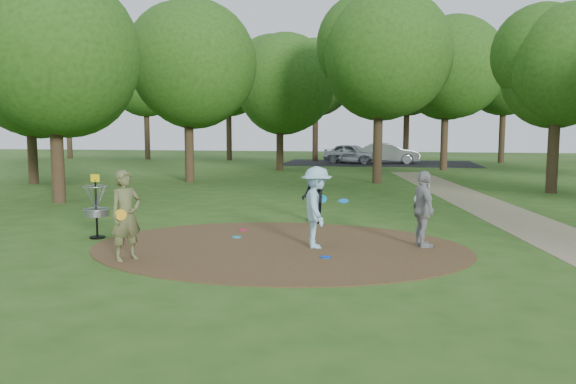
# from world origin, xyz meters

# --- Properties ---
(ground) EXTENTS (100.00, 100.00, 0.00)m
(ground) POSITION_xyz_m (0.00, 0.00, 0.00)
(ground) COLOR #2D5119
(ground) RESTS_ON ground
(dirt_clearing) EXTENTS (8.40, 8.40, 0.02)m
(dirt_clearing) POSITION_xyz_m (0.00, 0.00, 0.01)
(dirt_clearing) COLOR #47301C
(dirt_clearing) RESTS_ON ground
(footpath) EXTENTS (7.55, 39.89, 0.01)m
(footpath) POSITION_xyz_m (6.50, 2.00, 0.01)
(footpath) COLOR #8C7A5B
(footpath) RESTS_ON ground
(parking_lot) EXTENTS (14.00, 8.00, 0.01)m
(parking_lot) POSITION_xyz_m (2.00, 30.00, 0.00)
(parking_lot) COLOR black
(parking_lot) RESTS_ON ground
(player_observer_with_disc) EXTENTS (0.73, 0.79, 1.82)m
(player_observer_with_disc) POSITION_xyz_m (-2.77, -1.72, 0.91)
(player_observer_with_disc) COLOR brown
(player_observer_with_disc) RESTS_ON ground
(player_throwing_with_disc) EXTENTS (1.16, 1.29, 1.80)m
(player_throwing_with_disc) POSITION_xyz_m (0.82, 0.09, 0.90)
(player_throwing_with_disc) COLOR #9ACDE5
(player_throwing_with_disc) RESTS_ON ground
(player_walking_with_disc) EXTENTS (0.85, 0.93, 1.55)m
(player_walking_with_disc) POSITION_xyz_m (0.37, 3.19, 0.78)
(player_walking_with_disc) COLOR black
(player_walking_with_disc) RESTS_ON ground
(player_waiting_with_disc) EXTENTS (0.70, 1.08, 1.71)m
(player_waiting_with_disc) POSITION_xyz_m (3.14, 0.48, 0.85)
(player_waiting_with_disc) COLOR #969799
(player_waiting_with_disc) RESTS_ON ground
(disc_ground_cyan) EXTENTS (0.22, 0.22, 0.02)m
(disc_ground_cyan) POSITION_xyz_m (-1.19, 0.84, 0.03)
(disc_ground_cyan) COLOR #1A9ED1
(disc_ground_cyan) RESTS_ON dirt_clearing
(disc_ground_blue) EXTENTS (0.22, 0.22, 0.02)m
(disc_ground_blue) POSITION_xyz_m (1.13, -0.90, 0.03)
(disc_ground_blue) COLOR blue
(disc_ground_blue) RESTS_ON dirt_clearing
(disc_ground_red) EXTENTS (0.22, 0.22, 0.02)m
(disc_ground_red) POSITION_xyz_m (-1.28, 1.78, 0.03)
(disc_ground_red) COLOR #CC1449
(disc_ground_red) RESTS_ON dirt_clearing
(car_left) EXTENTS (4.58, 3.30, 1.45)m
(car_left) POSITION_xyz_m (0.05, 29.51, 0.72)
(car_left) COLOR #A8AAB0
(car_left) RESTS_ON ground
(car_right) EXTENTS (4.73, 2.00, 1.52)m
(car_right) POSITION_xyz_m (2.61, 29.75, 0.76)
(car_right) COLOR #96999D
(car_right) RESTS_ON ground
(disc_golf_basket) EXTENTS (0.63, 0.63, 1.54)m
(disc_golf_basket) POSITION_xyz_m (-4.50, 0.30, 0.87)
(disc_golf_basket) COLOR black
(disc_golf_basket) RESTS_ON ground
(tree_ring) EXTENTS (37.77, 45.43, 9.17)m
(tree_ring) POSITION_xyz_m (2.08, 9.89, 5.27)
(tree_ring) COLOR #332316
(tree_ring) RESTS_ON ground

